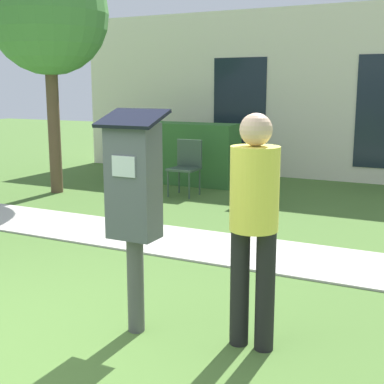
% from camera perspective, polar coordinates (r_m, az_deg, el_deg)
% --- Properties ---
extents(ground_plane, '(40.00, 40.00, 0.00)m').
position_cam_1_polar(ground_plane, '(3.85, -19.63, -16.44)').
color(ground_plane, '#476B2D').
extents(sidewalk, '(12.00, 1.10, 0.02)m').
position_cam_1_polar(sidewalk, '(6.01, 0.33, -5.55)').
color(sidewalk, '#B7B2A8').
rests_on(sidewalk, ground).
extents(building_facade, '(10.00, 0.26, 3.20)m').
position_cam_1_polar(building_facade, '(10.47, 12.63, 10.12)').
color(building_facade, beige).
rests_on(building_facade, ground).
extents(parking_meter, '(0.44, 0.31, 1.59)m').
position_cam_1_polar(parking_meter, '(3.71, -6.25, -0.13)').
color(parking_meter, '#4C4C4C').
rests_on(parking_meter, ground).
extents(person_standing, '(0.32, 0.32, 1.58)m').
position_cam_1_polar(person_standing, '(3.50, 6.63, -2.32)').
color(person_standing, black).
rests_on(person_standing, ground).
extents(outdoor_chair_left, '(0.44, 0.44, 0.90)m').
position_cam_1_polar(outdoor_chair_left, '(8.65, -0.59, 3.12)').
color(outdoor_chair_left, '#334738').
rests_on(outdoor_chair_left, ground).
extents(outdoor_chair_middle, '(0.44, 0.44, 0.90)m').
position_cam_1_polar(outdoor_chair_middle, '(8.08, 6.97, 2.46)').
color(outdoor_chair_middle, '#334738').
rests_on(outdoor_chair_middle, ground).
extents(hedge_row, '(2.32, 0.60, 1.10)m').
position_cam_1_polar(hedge_row, '(9.81, -1.71, 4.20)').
color(hedge_row, '#33662D').
rests_on(hedge_row, ground).
extents(tree, '(1.90, 1.90, 3.82)m').
position_cam_1_polar(tree, '(9.16, -15.06, 17.72)').
color(tree, brown).
rests_on(tree, ground).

